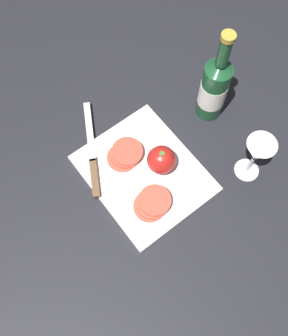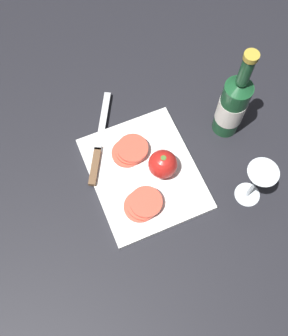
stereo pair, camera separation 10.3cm
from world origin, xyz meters
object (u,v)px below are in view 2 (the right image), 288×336
(wine_glass, at_px, (258,180))
(tomato_slice_stack_far, at_px, (143,204))
(tomato_slice_stack_near, at_px, (130,151))
(wine_bottle, at_px, (233,105))
(knife, at_px, (97,156))
(whole_tomato, at_px, (163,164))

(wine_glass, xyz_separation_m, tomato_slice_stack_far, (0.08, 0.27, -0.08))
(tomato_slice_stack_far, bearing_deg, tomato_slice_stack_near, -9.67)
(tomato_slice_stack_near, bearing_deg, wine_glass, -133.30)
(wine_bottle, bearing_deg, tomato_slice_stack_near, 85.75)
(knife, relative_size, tomato_slice_stack_far, 2.63)
(whole_tomato, bearing_deg, wine_bottle, -74.95)
(tomato_slice_stack_near, xyz_separation_m, tomato_slice_stack_far, (-0.16, 0.03, 0.00))
(wine_bottle, relative_size, wine_glass, 1.99)
(wine_bottle, height_order, whole_tomato, wine_bottle)
(wine_glass, height_order, tomato_slice_stack_near, wine_glass)
(whole_tomato, height_order, tomato_slice_stack_far, whole_tomato)
(wine_bottle, relative_size, tomato_slice_stack_near, 3.09)
(whole_tomato, bearing_deg, tomato_slice_stack_near, 36.83)
(wine_bottle, bearing_deg, knife, 83.31)
(knife, bearing_deg, tomato_slice_stack_far, -131.82)
(knife, distance_m, tomato_slice_stack_far, 0.19)
(whole_tomato, distance_m, knife, 0.19)
(wine_glass, distance_m, tomato_slice_stack_far, 0.29)
(wine_bottle, height_order, wine_glass, wine_bottle)
(whole_tomato, xyz_separation_m, knife, (0.10, 0.15, -0.03))
(tomato_slice_stack_near, bearing_deg, whole_tomato, -143.17)
(knife, height_order, tomato_slice_stack_far, tomato_slice_stack_far)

